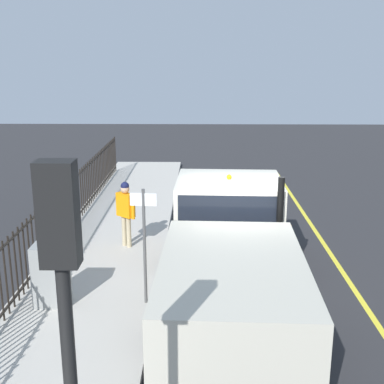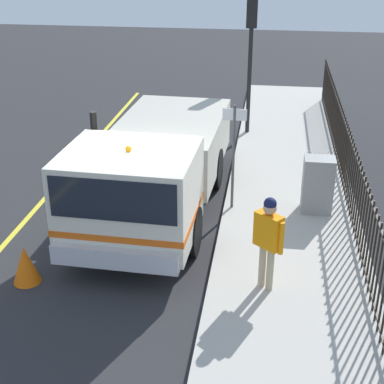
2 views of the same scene
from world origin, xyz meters
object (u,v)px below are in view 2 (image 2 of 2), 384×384
Objects in this scene: traffic_cone at (25,265)px; street_sign at (234,145)px; traffic_light_near at (251,38)px; utility_cabinet at (318,185)px; work_truck at (152,166)px; worker_standing at (268,234)px.

street_sign is at bearing 43.39° from traffic_cone.
traffic_light_near is at bearing 89.39° from street_sign.
traffic_cone is (-5.19, -3.27, -0.41)m from utility_cabinet.
work_truck is 6.13m from traffic_light_near.
worker_standing is 0.43× the size of traffic_light_near.
street_sign is (-0.80, 3.01, 0.41)m from worker_standing.
traffic_light_near reaches higher than traffic_cone.
street_sign reaches higher than traffic_cone.
traffic_light_near is 9.41m from traffic_cone.
utility_cabinet is (3.46, 0.53, -0.44)m from work_truck.
utility_cabinet is at bearing -169.27° from work_truck.
worker_standing is 3.27m from utility_cabinet.
worker_standing is at bearing -75.05° from street_sign.
worker_standing is 3.14m from street_sign.
traffic_light_near is (-0.75, 8.19, 1.74)m from worker_standing.
traffic_light_near is at bearing -104.79° from work_truck.
traffic_light_near is at bearing 108.95° from utility_cabinet.
worker_standing is at bearing -108.01° from utility_cabinet.
traffic_light_near reaches higher than utility_cabinet.
worker_standing is at bearing 135.88° from work_truck.
traffic_light_near is 5.35m from street_sign.
traffic_light_near is 1.69× the size of street_sign.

